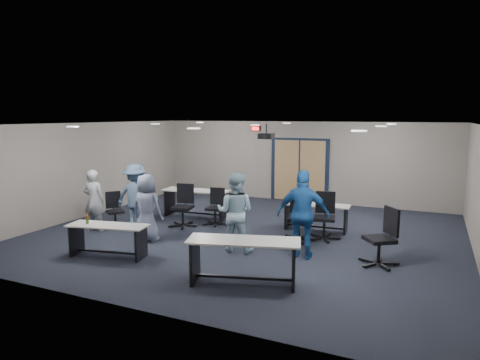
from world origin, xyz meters
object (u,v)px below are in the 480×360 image
at_px(chair_back_b, 215,207).
at_px(chair_back_d, 324,216).
at_px(person_back, 136,196).
at_px(person_plaid, 147,208).
at_px(table_back_right, 316,212).
at_px(chair_loose_left, 115,210).
at_px(person_lightblue, 235,212).
at_px(chair_back_a, 183,206).
at_px(chair_back_c, 299,217).
at_px(table_front_left, 108,235).
at_px(person_gray, 94,201).
at_px(table_front_right, 244,254).
at_px(table_back_left, 196,198).
at_px(person_navy, 303,215).
at_px(chair_loose_right, 379,237).

relative_size(chair_back_b, chair_back_d, 0.88).
distance_m(chair_back_d, person_back, 4.79).
height_order(chair_back_b, person_plaid, person_plaid).
relative_size(table_back_right, chair_loose_left, 1.84).
bearing_deg(person_lightblue, person_back, -19.44).
bearing_deg(chair_back_a, person_plaid, -104.08).
xyz_separation_m(chair_back_b, chair_back_c, (2.46, -0.48, 0.08)).
height_order(table_front_left, person_gray, person_gray).
height_order(table_front_right, chair_back_a, chair_back_a).
xyz_separation_m(table_front_right, chair_back_b, (-2.33, 3.38, -0.05)).
distance_m(table_front_right, table_back_left, 5.15).
bearing_deg(table_back_left, table_back_right, -5.44).
bearing_deg(person_plaid, chair_back_a, -93.48).
distance_m(chair_back_c, person_plaid, 3.54).
distance_m(chair_back_c, person_lightblue, 1.68).
bearing_deg(chair_back_d, person_back, -178.17).
bearing_deg(person_plaid, chair_back_b, -111.82).
height_order(chair_back_b, person_back, person_back).
distance_m(chair_back_a, person_lightblue, 2.47).
relative_size(chair_back_a, person_lightblue, 0.65).
relative_size(chair_back_b, person_back, 0.58).
height_order(chair_back_c, chair_loose_left, chair_back_c).
distance_m(table_front_right, chair_loose_left, 5.01).
xyz_separation_m(person_gray, person_navy, (5.37, 0.17, 0.13)).
height_order(table_front_left, person_plaid, person_plaid).
distance_m(chair_back_b, person_gray, 3.09).
relative_size(chair_back_a, person_navy, 0.61).
xyz_separation_m(chair_loose_right, person_back, (-6.06, 0.30, 0.27)).
bearing_deg(person_navy, chair_loose_left, -10.46).
distance_m(chair_back_c, chair_loose_left, 4.78).
height_order(person_plaid, person_navy, person_navy).
relative_size(table_back_left, chair_back_b, 2.02).
bearing_deg(chair_back_b, chair_back_c, -18.98).
relative_size(table_back_right, chair_back_a, 1.53).
height_order(chair_back_d, person_gray, person_gray).
bearing_deg(chair_back_c, chair_loose_right, -39.03).
bearing_deg(chair_loose_left, chair_back_b, -21.11).
relative_size(chair_back_c, chair_loose_left, 1.23).
bearing_deg(person_lightblue, table_front_right, 111.29).
distance_m(table_back_right, person_plaid, 4.21).
relative_size(chair_loose_left, chair_loose_right, 0.81).
relative_size(chair_loose_right, person_back, 0.68).
relative_size(chair_back_b, chair_back_c, 0.85).
bearing_deg(table_back_right, person_navy, -86.49).
bearing_deg(chair_back_a, table_back_left, 90.74).
relative_size(chair_back_d, person_gray, 0.71).
bearing_deg(chair_loose_left, person_lightblue, -58.80).
bearing_deg(table_back_right, person_lightblue, -120.32).
height_order(table_front_left, chair_back_c, chair_back_c).
distance_m(table_back_right, chair_back_a, 3.46).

